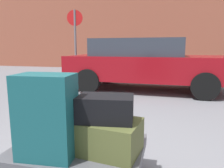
{
  "coord_description": "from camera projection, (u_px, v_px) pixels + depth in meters",
  "views": [
    {
      "loc": [
        0.71,
        -1.65,
        1.19
      ],
      "look_at": [
        0.0,
        1.2,
        0.69
      ],
      "focal_mm": 34.63,
      "sensor_mm": 36.0,
      "label": 1
    }
  ],
  "objects": [
    {
      "name": "suitcase_teal_rear_right",
      "position": [
        47.0,
        116.0,
        1.65
      ],
      "size": [
        0.45,
        0.31,
        0.65
      ],
      "primitive_type": "cube",
      "rotation": [
        0.0,
        0.0,
        0.07
      ],
      "color": "#144C51",
      "rests_on": "luggage_cart"
    },
    {
      "name": "luggage_cart",
      "position": [
        79.0,
        153.0,
        1.9
      ],
      "size": [
        1.11,
        0.81,
        0.34
      ],
      "color": "#4C4C51",
      "rests_on": "ground_plane"
    },
    {
      "name": "suitcase_olive_center",
      "position": [
        106.0,
        136.0,
        1.77
      ],
      "size": [
        0.6,
        0.46,
        0.27
      ],
      "primitive_type": "cube",
      "rotation": [
        0.0,
        0.0,
        -0.14
      ],
      "color": "#4C5128",
      "rests_on": "luggage_cart"
    },
    {
      "name": "parked_car",
      "position": [
        145.0,
        63.0,
        6.02
      ],
      "size": [
        4.35,
        2.01,
        1.42
      ],
      "color": "maroon",
      "rests_on": "ground_plane"
    },
    {
      "name": "suitcase_charcoal_rear_left",
      "position": [
        58.0,
        124.0,
        2.02
      ],
      "size": [
        0.6,
        0.55,
        0.28
      ],
      "primitive_type": "cube",
      "rotation": [
        0.0,
        0.0,
        0.18
      ],
      "color": "#2D2D33",
      "rests_on": "luggage_cart"
    },
    {
      "name": "bollard_kerb_near",
      "position": [
        203.0,
        68.0,
        9.26
      ],
      "size": [
        0.26,
        0.26,
        0.61
      ],
      "primitive_type": "cylinder",
      "color": "#383838",
      "rests_on": "ground_plane"
    },
    {
      "name": "duffel_bag_black_topmost_pile",
      "position": [
        106.0,
        108.0,
        1.73
      ],
      "size": [
        0.47,
        0.34,
        0.21
      ],
      "primitive_type": "cube",
      "rotation": [
        0.0,
        0.0,
        0.12
      ],
      "color": "black",
      "rests_on": "suitcase_olive_center"
    },
    {
      "name": "no_parking_sign",
      "position": [
        75.0,
        39.0,
        7.0
      ],
      "size": [
        0.49,
        0.15,
        2.37
      ],
      "color": "slate",
      "rests_on": "ground_plane"
    }
  ]
}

